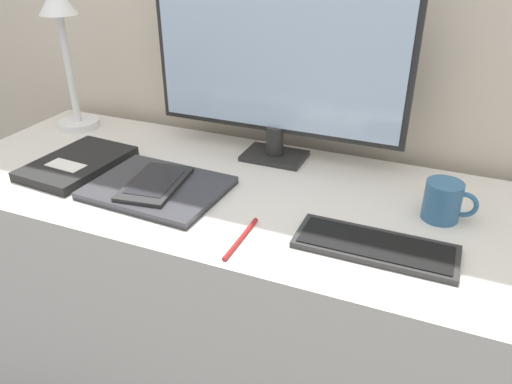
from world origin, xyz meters
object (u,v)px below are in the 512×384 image
notebook (77,163)px  coffee_mug (444,201)px  laptop (158,188)px  ereader (155,183)px  pen (241,238)px  keyboard (375,246)px  monitor (277,66)px  desk_lamp (63,37)px

notebook → coffee_mug: coffee_mug is taller
laptop → ereader: bearing=-117.9°
coffee_mug → pen: 0.42m
notebook → pen: 0.52m
keyboard → monitor: bearing=135.6°
laptop → notebook: (-0.25, 0.03, 0.00)m
ereader → notebook: ereader is taller
keyboard → desk_lamp: size_ratio=0.76×
desk_lamp → coffee_mug: (1.04, -0.13, -0.22)m
notebook → coffee_mug: 0.86m
ereader → keyboard: bearing=-3.8°
laptop → ereader: size_ratio=1.52×
laptop → pen: (0.25, -0.11, -0.00)m
notebook → pen: size_ratio=1.84×
monitor → pen: 0.45m
keyboard → coffee_mug: (0.10, 0.16, 0.03)m
keyboard → desk_lamp: (-0.93, 0.29, 0.25)m
keyboard → notebook: bearing=175.0°
laptop → coffee_mug: (0.60, 0.12, 0.03)m
monitor → notebook: bearing=-150.3°
monitor → keyboard: bearing=-44.4°
coffee_mug → notebook: bearing=-173.5°
desk_lamp → coffee_mug: 1.07m
coffee_mug → keyboard: bearing=-122.4°
notebook → desk_lamp: bearing=129.5°
monitor → ereader: 0.40m
laptop → ereader: (-0.00, -0.00, 0.01)m
notebook → monitor: bearing=29.7°
desk_lamp → coffee_mug: desk_lamp is taller
monitor → laptop: (-0.18, -0.27, -0.23)m
keyboard → coffee_mug: size_ratio=2.81×
pen → monitor: bearing=101.1°
desk_lamp → pen: bearing=-27.6°
coffee_mug → ereader: bearing=-167.9°
monitor → ereader: monitor is taller
notebook → coffee_mug: bearing=6.5°
monitor → pen: (0.08, -0.38, -0.23)m
notebook → keyboard: bearing=-5.0°
ereader → laptop: bearing=62.1°
laptop → coffee_mug: bearing=11.7°
ereader → notebook: (-0.25, 0.03, -0.01)m
keyboard → laptop: bearing=175.7°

